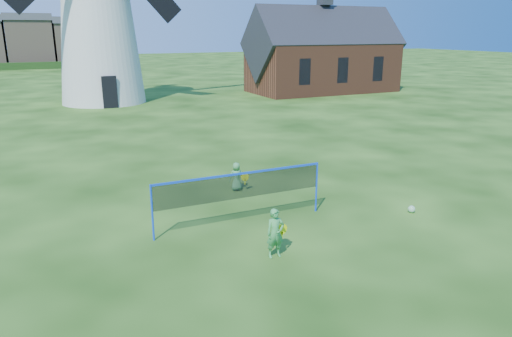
{
  "coord_description": "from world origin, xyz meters",
  "views": [
    {
      "loc": [
        -5.34,
        -11.38,
        5.31
      ],
      "look_at": [
        0.2,
        0.5,
        1.5
      ],
      "focal_mm": 33.2,
      "sensor_mm": 36.0,
      "label": 1
    }
  ],
  "objects_px": {
    "badminton_net": "(240,187)",
    "windmill": "(97,14)",
    "player_girl": "(275,233)",
    "play_ball": "(412,209)",
    "player_boy": "(237,177)",
    "chapel": "(323,56)"
  },
  "relations": [
    {
      "from": "badminton_net",
      "to": "windmill",
      "type": "bearing_deg",
      "value": 90.08
    },
    {
      "from": "badminton_net",
      "to": "player_girl",
      "type": "bearing_deg",
      "value": -90.62
    },
    {
      "from": "player_girl",
      "to": "play_ball",
      "type": "bearing_deg",
      "value": 13.94
    },
    {
      "from": "player_girl",
      "to": "player_boy",
      "type": "bearing_deg",
      "value": 82.27
    },
    {
      "from": "windmill",
      "to": "player_boy",
      "type": "distance_m",
      "value": 24.54
    },
    {
      "from": "player_boy",
      "to": "chapel",
      "type": "bearing_deg",
      "value": -120.32
    },
    {
      "from": "chapel",
      "to": "badminton_net",
      "type": "relative_size",
      "value": 2.66
    },
    {
      "from": "player_boy",
      "to": "play_ball",
      "type": "height_order",
      "value": "player_boy"
    },
    {
      "from": "badminton_net",
      "to": "play_ball",
      "type": "bearing_deg",
      "value": -14.8
    },
    {
      "from": "badminton_net",
      "to": "play_ball",
      "type": "distance_m",
      "value": 5.35
    },
    {
      "from": "player_girl",
      "to": "play_ball",
      "type": "distance_m",
      "value": 5.2
    },
    {
      "from": "chapel",
      "to": "play_ball",
      "type": "height_order",
      "value": "chapel"
    },
    {
      "from": "player_girl",
      "to": "player_boy",
      "type": "distance_m",
      "value": 5.17
    },
    {
      "from": "badminton_net",
      "to": "player_girl",
      "type": "height_order",
      "value": "badminton_net"
    },
    {
      "from": "badminton_net",
      "to": "chapel",
      "type": "bearing_deg",
      "value": 53.3
    },
    {
      "from": "badminton_net",
      "to": "player_girl",
      "type": "distance_m",
      "value": 2.25
    },
    {
      "from": "player_girl",
      "to": "play_ball",
      "type": "relative_size",
      "value": 5.61
    },
    {
      "from": "player_girl",
      "to": "chapel",
      "type": "bearing_deg",
      "value": 60.04
    },
    {
      "from": "chapel",
      "to": "player_boy",
      "type": "height_order",
      "value": "chapel"
    },
    {
      "from": "badminton_net",
      "to": "player_boy",
      "type": "bearing_deg",
      "value": 69.44
    },
    {
      "from": "player_girl",
      "to": "player_boy",
      "type": "xyz_separation_m",
      "value": [
        1.1,
        5.05,
        -0.12
      ]
    },
    {
      "from": "play_ball",
      "to": "windmill",
      "type": "bearing_deg",
      "value": 100.36
    }
  ]
}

